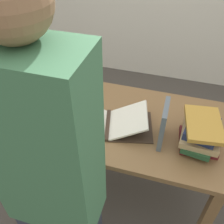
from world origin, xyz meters
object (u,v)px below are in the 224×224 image
at_px(open_book, 108,122).
at_px(person_reader, 58,203).
at_px(book_standing_upright, 163,124).
at_px(book_stack_tall, 201,133).
at_px(reading_lamp, 58,56).
at_px(coffee_mug, 77,120).

bearing_deg(open_book, person_reader, -104.75).
distance_m(open_book, book_standing_upright, 0.36).
bearing_deg(person_reader, open_book, -91.25).
bearing_deg(book_standing_upright, book_stack_tall, 7.35).
height_order(open_book, reading_lamp, reading_lamp).
xyz_separation_m(book_stack_tall, person_reader, (-0.57, -0.66, 0.06)).
bearing_deg(book_stack_tall, open_book, -179.27).
bearing_deg(reading_lamp, person_reader, -65.39).
bearing_deg(book_standing_upright, open_book, 175.55).
relative_size(coffee_mug, person_reader, 0.05).
bearing_deg(coffee_mug, book_standing_upright, 3.44).
bearing_deg(book_stack_tall, reading_lamp, 166.32).
relative_size(open_book, reading_lamp, 1.52).
bearing_deg(book_standing_upright, person_reader, -120.43).
distance_m(open_book, coffee_mug, 0.20).
xyz_separation_m(coffee_mug, person_reader, (0.17, -0.59, 0.10)).
bearing_deg(coffee_mug, open_book, 16.24).
bearing_deg(reading_lamp, coffee_mug, -52.11).
relative_size(reading_lamp, coffee_mug, 4.21).
xyz_separation_m(book_stack_tall, book_standing_upright, (-0.22, -0.03, 0.04)).
bearing_deg(book_stack_tall, book_standing_upright, -172.04).
xyz_separation_m(open_book, reading_lamp, (-0.42, 0.25, 0.27)).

